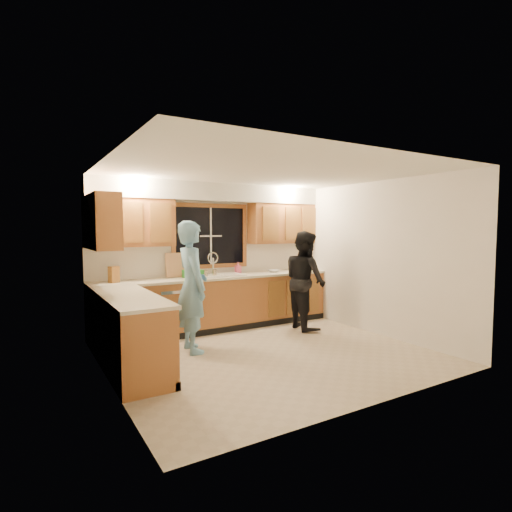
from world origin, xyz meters
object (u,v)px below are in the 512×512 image
(dishwasher, at_px, (171,311))
(soap_bottle, at_px, (238,268))
(sink, at_px, (218,279))
(woman, at_px, (305,280))
(dish_crate, at_px, (193,274))
(man, at_px, (192,287))
(knife_block, at_px, (114,275))
(bowl, at_px, (274,271))
(stove, at_px, (142,345))

(dishwasher, bearing_deg, soap_bottle, 6.96)
(dishwasher, bearing_deg, sink, 0.99)
(dishwasher, xyz_separation_m, soap_bottle, (1.32, 0.16, 0.61))
(sink, xyz_separation_m, dishwasher, (-0.85, -0.01, -0.45))
(woman, distance_m, dish_crate, 1.91)
(dish_crate, bearing_deg, man, -113.10)
(man, distance_m, knife_block, 1.31)
(bowl, bearing_deg, sink, 177.79)
(dish_crate, distance_m, bowl, 1.58)
(stove, distance_m, knife_block, 1.95)
(dishwasher, relative_size, dish_crate, 2.92)
(dishwasher, distance_m, woman, 2.32)
(dishwasher, xyz_separation_m, knife_block, (-0.86, 0.05, 0.63))
(sink, xyz_separation_m, soap_bottle, (0.47, 0.15, 0.16))
(knife_block, bearing_deg, sink, -22.49)
(man, bearing_deg, woman, -80.77)
(stove, bearing_deg, dishwasher, 62.31)
(woman, bearing_deg, stove, 118.29)
(sink, relative_size, soap_bottle, 4.11)
(woman, xyz_separation_m, bowl, (-0.19, 0.70, 0.10))
(sink, distance_m, woman, 1.51)
(man, bearing_deg, stove, 136.38)
(soap_bottle, bearing_deg, bowl, -16.40)
(sink, bearing_deg, man, -131.93)
(dishwasher, distance_m, man, 1.07)
(sink, relative_size, dishwasher, 1.05)
(man, xyz_separation_m, knife_block, (-0.85, 0.98, 0.12))
(stove, xyz_separation_m, woman, (3.11, 1.08, 0.40))
(dishwasher, distance_m, stove, 2.04)
(dish_crate, bearing_deg, knife_block, 176.87)
(sink, bearing_deg, soap_bottle, 17.25)
(dishwasher, bearing_deg, knife_block, 176.97)
(sink, xyz_separation_m, dish_crate, (-0.47, -0.04, 0.12))
(sink, relative_size, man, 0.47)
(dish_crate, bearing_deg, sink, 4.58)
(dishwasher, relative_size, soap_bottle, 3.92)
(dishwasher, xyz_separation_m, man, (-0.01, -0.94, 0.51))
(soap_bottle, bearing_deg, dishwasher, -173.04)
(stove, relative_size, bowl, 4.48)
(man, height_order, bowl, man)
(woman, relative_size, soap_bottle, 8.08)
(stove, xyz_separation_m, man, (0.94, 0.87, 0.47))
(sink, distance_m, knife_block, 1.72)
(knife_block, bearing_deg, dishwasher, -24.48)
(dishwasher, relative_size, knife_block, 3.34)
(dishwasher, xyz_separation_m, dish_crate, (0.38, -0.02, 0.58))
(soap_bottle, bearing_deg, knife_block, -176.96)
(woman, bearing_deg, soap_bottle, 52.36)
(dish_crate, bearing_deg, stove, -126.75)
(man, xyz_separation_m, bowl, (1.97, 0.91, 0.02))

